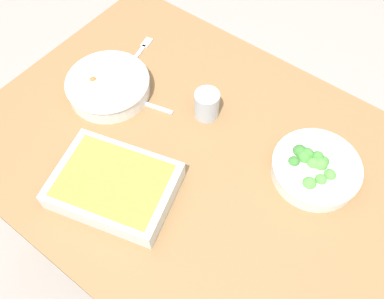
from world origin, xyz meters
name	(u,v)px	position (x,y,z in m)	size (l,w,h in m)	color
ground_plane	(192,243)	(0.00, 0.00, 0.00)	(6.00, 6.00, 0.00)	#9E9389
dining_table	(192,166)	(0.00, 0.00, 0.65)	(1.20, 0.90, 0.74)	olive
stew_bowl	(108,85)	(-0.32, 0.01, 0.77)	(0.25, 0.25, 0.06)	white
broccoli_bowl	(315,168)	(0.30, 0.13, 0.77)	(0.23, 0.23, 0.07)	white
baking_dish	(114,185)	(-0.08, -0.22, 0.77)	(0.35, 0.29, 0.06)	silver
drink_cup	(207,105)	(-0.04, 0.13, 0.78)	(0.07, 0.07, 0.08)	#B2BCC6
spoon_by_stew	(138,101)	(-0.23, 0.04, 0.74)	(0.17, 0.06, 0.01)	silver
fork_on_table	(139,53)	(-0.36, 0.19, 0.74)	(0.06, 0.18, 0.01)	silver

